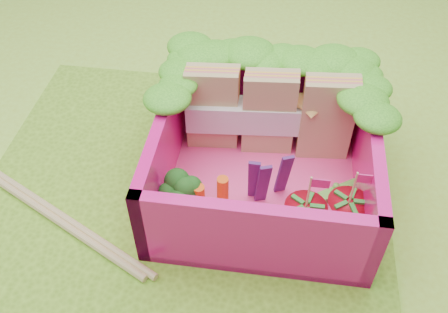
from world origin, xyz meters
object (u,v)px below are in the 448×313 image
broccoli (185,195)px  chopsticks (9,185)px  strawberry_left (304,219)px  strawberry_right (346,214)px  bento_box (264,158)px  sandwich_stack (270,113)px

broccoli → chopsticks: size_ratio=0.15×
strawberry_left → strawberry_right: same height
bento_box → chopsticks: bento_box is taller
bento_box → strawberry_right: (0.50, -0.29, -0.10)m
strawberry_right → bento_box: bearing=149.6°
bento_box → broccoli: 0.54m
strawberry_left → strawberry_right: (0.24, 0.07, -0.00)m
sandwich_stack → strawberry_right: bearing=-52.1°
strawberry_left → bento_box: bearing=126.0°
strawberry_right → sandwich_stack: bearing=127.9°
broccoli → strawberry_left: size_ratio=0.70×
bento_box → strawberry_left: bearing=-54.0°
strawberry_left → chopsticks: strawberry_left is taller
broccoli → strawberry_right: size_ratio=0.70×
chopsticks → broccoli: bearing=-5.0°
sandwich_stack → strawberry_left: (0.26, -0.70, -0.16)m
sandwich_stack → strawberry_right: sandwich_stack is taller
bento_box → broccoli: bearing=-142.4°
sandwich_stack → chopsticks: (-1.62, -0.57, -0.32)m
strawberry_right → chopsticks: size_ratio=0.22×
bento_box → chopsticks: (-1.62, -0.23, -0.25)m
bento_box → strawberry_left: size_ratio=2.70×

